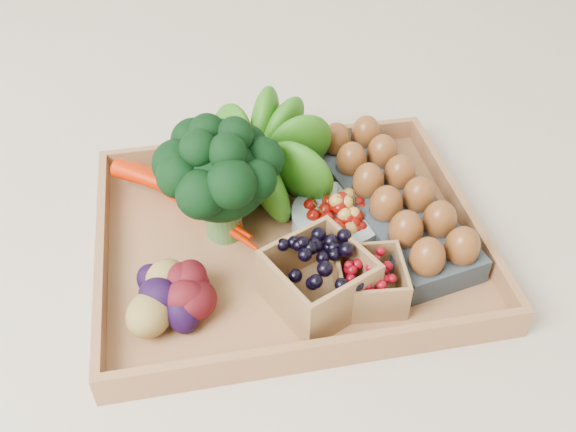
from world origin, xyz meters
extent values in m
plane|color=beige|center=(0.00, 0.00, 0.00)|extent=(4.00, 4.00, 0.00)
cube|color=#A46F44|center=(0.00, 0.00, 0.01)|extent=(0.55, 0.45, 0.01)
sphere|color=#205A0E|center=(-0.03, 0.11, 0.10)|extent=(0.16, 0.16, 0.16)
cylinder|color=#8C9EA5|center=(0.08, 0.00, 0.03)|extent=(0.14, 0.14, 0.04)
cube|color=#333C41|center=(0.16, 0.02, 0.04)|extent=(0.18, 0.36, 0.04)
cube|color=black|center=(0.02, -0.12, 0.06)|extent=(0.16, 0.16, 0.08)
cube|color=maroon|center=(0.09, -0.13, 0.05)|extent=(0.10, 0.10, 0.06)
camera|label=1|loc=(-0.13, -0.67, 0.68)|focal=40.00mm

